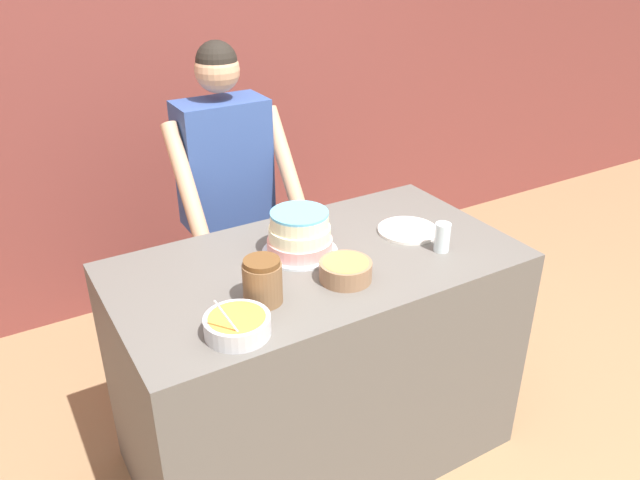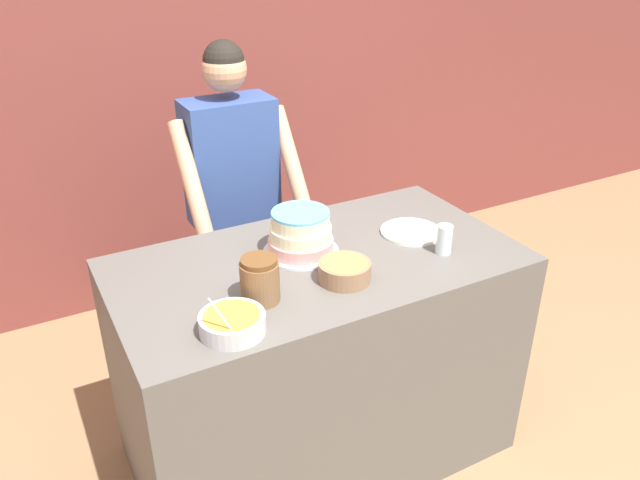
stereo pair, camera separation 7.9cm
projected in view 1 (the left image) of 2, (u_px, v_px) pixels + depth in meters
wall_back at (167, 82)px, 3.45m from camera, size 10.00×0.05×2.60m
counter at (317, 361)px, 2.57m from camera, size 1.54×0.83×0.96m
person_baker at (227, 185)px, 2.94m from camera, size 0.56×0.47×1.65m
cake at (300, 234)px, 2.36m from camera, size 0.29×0.29×0.17m
frosting_bowl_orange at (237, 325)px, 1.91m from camera, size 0.21×0.21×0.17m
frosting_bowl_olive at (346, 270)px, 2.20m from camera, size 0.19×0.19×0.07m
drinking_glass at (442, 237)px, 2.39m from camera, size 0.06×0.06×0.11m
ceramic_plate at (408, 230)px, 2.56m from camera, size 0.25×0.25×0.01m
stoneware_jar at (263, 281)px, 2.06m from camera, size 0.13×0.13×0.16m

